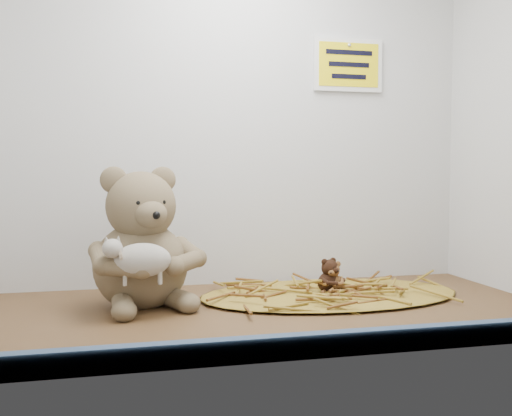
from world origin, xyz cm
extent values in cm
cube|color=#3D2C15|center=(0.00, 0.00, 0.00)|extent=(120.00, 60.00, 0.40)
cube|color=silver|center=(0.00, 30.00, 45.00)|extent=(120.00, 0.40, 90.00)
cube|color=#334863|center=(0.00, -28.80, 1.80)|extent=(119.28, 2.20, 3.60)
ellipsoid|color=olive|center=(18.50, 10.18, 0.57)|extent=(59.05, 34.29, 1.14)
cube|color=#DCC50B|center=(30.00, 29.40, 55.00)|extent=(16.00, 1.20, 11.00)
camera|label=1|loc=(-26.19, -108.62, 27.62)|focal=40.00mm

